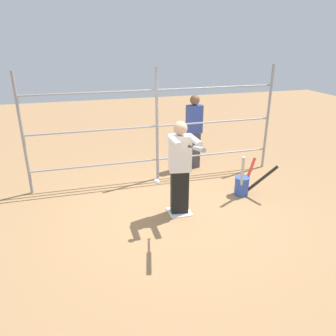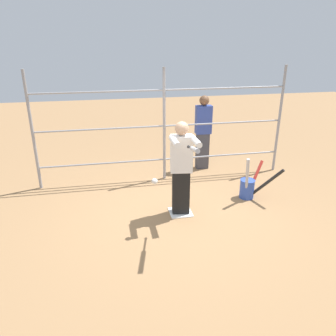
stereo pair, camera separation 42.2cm
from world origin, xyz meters
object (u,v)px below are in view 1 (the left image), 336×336
at_px(batter, 180,166).
at_px(bystander_behind_fence, 194,131).
at_px(softball_in_flight, 157,182).
at_px(bat_bucket, 244,184).
at_px(baseball_bat_swinging, 198,149).

relative_size(batter, bystander_behind_fence, 0.97).
xyz_separation_m(softball_in_flight, bat_bucket, (-2.01, -0.83, -0.66)).
relative_size(baseball_bat_swinging, softball_in_flight, 8.59).
distance_m(softball_in_flight, bystander_behind_fence, 2.99).
xyz_separation_m(batter, bystander_behind_fence, (-1.01, -2.07, -0.00)).
height_order(bat_bucket, bystander_behind_fence, bystander_behind_fence).
relative_size(batter, bat_bucket, 1.86).
xyz_separation_m(baseball_bat_swinging, bystander_behind_fence, (-1.06, -2.99, -0.62)).
bearing_deg(bystander_behind_fence, bat_bucket, 104.63).
height_order(softball_in_flight, bat_bucket, softball_in_flight).
relative_size(baseball_bat_swinging, bat_bucket, 0.90).
distance_m(baseball_bat_swinging, bat_bucket, 2.36).
bearing_deg(softball_in_flight, bat_bucket, -157.52).
bearing_deg(bystander_behind_fence, softball_in_flight, 58.66).
bearing_deg(softball_in_flight, bystander_behind_fence, -121.34).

